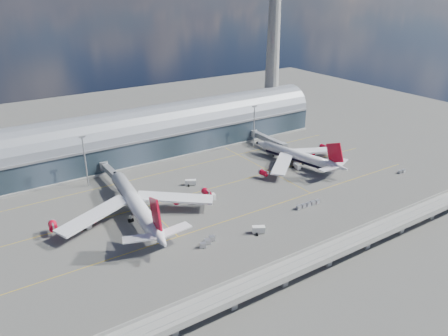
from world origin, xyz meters
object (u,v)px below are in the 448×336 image
airliner_left (136,205)px  service_truck_2 (206,198)px  cargo_train_1 (308,204)px  cargo_train_2 (402,171)px  floodlight_mast_left (85,160)px  service_truck_4 (295,160)px  cargo_train_0 (207,242)px  airliner_right (298,156)px  service_truck_1 (259,230)px  floodlight_mast_right (254,125)px  service_truck_0 (85,224)px  service_truck_3 (297,166)px  control_tower (273,49)px  service_truck_5 (191,182)px

airliner_left → service_truck_2: size_ratio=8.22×
cargo_train_1 → cargo_train_2: size_ratio=2.70×
floodlight_mast_left → service_truck_4: (104.98, -31.24, -12.31)m
cargo_train_0 → cargo_train_2: bearing=-66.2°
airliner_right → cargo_train_1: size_ratio=4.49×
service_truck_1 → airliner_left: bearing=72.0°
airliner_right → service_truck_2: size_ratio=6.67×
service_truck_2 → cargo_train_1: 45.40m
floodlight_mast_left → airliner_right: (103.55, -35.25, -8.75)m
floodlight_mast_right → service_truck_0: floodlight_mast_right is taller
service_truck_2 → airliner_left: bearing=91.8°
airliner_right → service_truck_3: (-3.89, -3.79, -3.52)m
airliner_right → cargo_train_1: 48.46m
control_tower → airliner_left: 152.62m
control_tower → cargo_train_1: control_tower is taller
airliner_left → cargo_train_1: bearing=-18.6°
floodlight_mast_right → service_truck_2: (-60.57, -45.44, -12.01)m
cargo_train_1 → airliner_left: bearing=61.9°
service_truck_3 → cargo_train_2: size_ratio=1.21×
service_truck_4 → service_truck_5: service_truck_4 is taller
floodlight_mast_left → cargo_train_0: size_ratio=3.00×
service_truck_0 → cargo_train_2: size_ratio=1.44×
service_truck_3 → service_truck_5: size_ratio=1.03×
airliner_right → cargo_train_0: airliner_right is taller
control_tower → service_truck_1: control_tower is taller
floodlight_mast_left → cargo_train_2: 159.63m
service_truck_0 → service_truck_3: size_ratio=1.19×
control_tower → service_truck_3: (-35.34, -67.04, -50.27)m
service_truck_1 → cargo_train_0: 21.45m
service_truck_2 → floodlight_mast_left: bearing=47.9°
service_truck_3 → cargo_train_0: size_ratio=0.69×
control_tower → service_truck_3: 90.94m
floodlight_mast_left → service_truck_4: floodlight_mast_left is taller
control_tower → cargo_train_1: size_ratio=7.84×
service_truck_0 → cargo_train_1: (87.68, -36.32, -0.52)m
service_truck_5 → service_truck_4: bearing=-67.4°
service_truck_4 → control_tower: bearing=72.6°
cargo_train_2 → service_truck_3: bearing=41.8°
control_tower → service_truck_3: size_ratio=17.50×
cargo_train_2 → floodlight_mast_left: bearing=53.9°
airliner_left → service_truck_2: airliner_left is taller
floodlight_mast_left → airliner_right: floodlight_mast_left is taller
service_truck_0 → service_truck_5: (55.23, 11.69, -0.11)m
control_tower → cargo_train_0: control_tower is taller
service_truck_5 → cargo_train_2: size_ratio=1.17×
airliner_right → service_truck_1: 75.38m
floodlight_mast_right → service_truck_5: bearing=-155.8°
service_truck_2 → cargo_train_0: service_truck_2 is taller
service_truck_4 → cargo_train_1: bearing=-115.8°
service_truck_5 → airliner_right: bearing=-71.2°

